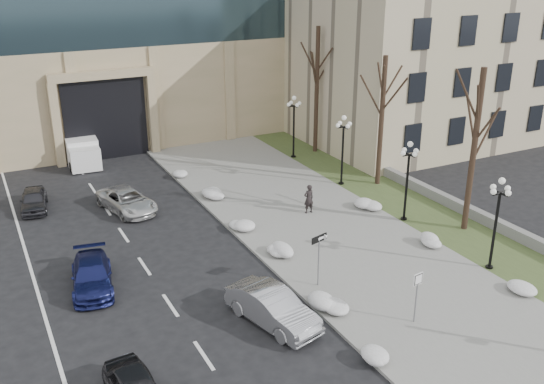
{
  "coord_description": "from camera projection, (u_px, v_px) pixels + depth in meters",
  "views": [
    {
      "loc": [
        -13.0,
        -12.27,
        14.24
      ],
      "look_at": [
        -0.43,
        12.09,
        3.5
      ],
      "focal_mm": 40.0,
      "sensor_mm": 36.0,
      "label": 1
    }
  ],
  "objects": [
    {
      "name": "snow_clump_c",
      "position": [
        325.0,
        306.0,
        25.8
      ],
      "size": [
        1.1,
        1.6,
        0.36
      ],
      "primitive_type": "ellipsoid",
      "color": "white",
      "rests_on": "sidewalk"
    },
    {
      "name": "car_b",
      "position": [
        272.0,
        307.0,
        24.87
      ],
      "size": [
        2.69,
        4.79,
        1.49
      ],
      "primitive_type": "imported",
      "rotation": [
        0.0,
        0.0,
        0.26
      ],
      "color": "#9EA0A5",
      "rests_on": "ground"
    },
    {
      "name": "lamppost_c",
      "position": [
        343.0,
        141.0,
        39.04
      ],
      "size": [
        1.18,
        1.18,
        4.76
      ],
      "color": "black",
      "rests_on": "ground"
    },
    {
      "name": "snow_clump_j",
      "position": [
        369.0,
        203.0,
        36.47
      ],
      "size": [
        1.1,
        1.6,
        0.36
      ],
      "primitive_type": "ellipsoid",
      "color": "white",
      "rests_on": "sidewalk"
    },
    {
      "name": "snow_clump_h",
      "position": [
        526.0,
        294.0,
        26.73
      ],
      "size": [
        1.1,
        1.6,
        0.36
      ],
      "primitive_type": "ellipsoid",
      "color": "white",
      "rests_on": "sidewalk"
    },
    {
      "name": "keep_sign",
      "position": [
        417.0,
        287.0,
        24.43
      ],
      "size": [
        0.51,
        0.12,
        2.37
      ],
      "rotation": [
        0.0,
        0.0,
        0.15
      ],
      "color": "slate",
      "rests_on": "ground"
    },
    {
      "name": "snow_clump_b",
      "position": [
        376.0,
        351.0,
        22.84
      ],
      "size": [
        1.1,
        1.6,
        0.36
      ],
      "primitive_type": "ellipsoid",
      "color": "white",
      "rests_on": "sidewalk"
    },
    {
      "name": "tree_far",
      "position": [
        317.0,
        73.0,
        44.65
      ],
      "size": [
        3.2,
        3.2,
        9.5
      ],
      "color": "black",
      "rests_on": "ground"
    },
    {
      "name": "car_e",
      "position": [
        34.0,
        200.0,
        36.13
      ],
      "size": [
        1.99,
        3.81,
        1.24
      ],
      "primitive_type": "imported",
      "rotation": [
        0.0,
        0.0,
        -0.15
      ],
      "color": "#2F2F35",
      "rests_on": "ground"
    },
    {
      "name": "one_way_sign",
      "position": [
        322.0,
        244.0,
        27.13
      ],
      "size": [
        0.99,
        0.37,
        2.64
      ],
      "rotation": [
        0.0,
        0.0,
        0.27
      ],
      "color": "slate",
      "rests_on": "ground"
    },
    {
      "name": "snow_clump_d",
      "position": [
        274.0,
        251.0,
        30.58
      ],
      "size": [
        1.1,
        1.6,
        0.36
      ],
      "primitive_type": "ellipsoid",
      "color": "white",
      "rests_on": "sidewalk"
    },
    {
      "name": "tree_near",
      "position": [
        477.0,
        128.0,
        31.53
      ],
      "size": [
        3.2,
        3.2,
        9.0
      ],
      "color": "black",
      "rests_on": "ground"
    },
    {
      "name": "curb",
      "position": [
        246.0,
        242.0,
        32.03
      ],
      "size": [
        0.3,
        40.0,
        0.14
      ],
      "primitive_type": "cube",
      "color": "gray",
      "rests_on": "ground"
    },
    {
      "name": "sidewalk",
      "position": [
        319.0,
        226.0,
        33.95
      ],
      "size": [
        9.0,
        40.0,
        0.12
      ],
      "primitive_type": "cube",
      "color": "gray",
      "rests_on": "ground"
    },
    {
      "name": "stone_wall",
      "position": [
        415.0,
        186.0,
        39.13
      ],
      "size": [
        0.5,
        30.0,
        0.7
      ],
      "primitive_type": "cube",
      "color": "slate",
      "rests_on": "ground"
    },
    {
      "name": "snow_clump_f",
      "position": [
        211.0,
        196.0,
        37.63
      ],
      "size": [
        1.1,
        1.6,
        0.36
      ],
      "primitive_type": "ellipsoid",
      "color": "white",
      "rests_on": "sidewalk"
    },
    {
      "name": "tree_mid",
      "position": [
        383.0,
        103.0,
        38.26
      ],
      "size": [
        3.2,
        3.2,
        8.5
      ],
      "color": "black",
      "rests_on": "ground"
    },
    {
      "name": "box_truck",
      "position": [
        81.0,
        149.0,
        44.58
      ],
      "size": [
        2.55,
        6.29,
        1.96
      ],
      "rotation": [
        0.0,
        0.0,
        -0.07
      ],
      "color": "white",
      "rests_on": "ground"
    },
    {
      "name": "snow_clump_i",
      "position": [
        426.0,
        240.0,
        31.73
      ],
      "size": [
        1.1,
        1.6,
        0.36
      ],
      "primitive_type": "ellipsoid",
      "color": "white",
      "rests_on": "sidewalk"
    },
    {
      "name": "snow_clump_g",
      "position": [
        179.0,
        175.0,
        41.22
      ],
      "size": [
        1.1,
        1.6,
        0.36
      ],
      "primitive_type": "ellipsoid",
      "color": "white",
      "rests_on": "sidewalk"
    },
    {
      "name": "car_c",
      "position": [
        92.0,
        275.0,
        27.57
      ],
      "size": [
        2.51,
        4.62,
        1.27
      ],
      "primitive_type": "imported",
      "rotation": [
        0.0,
        0.0,
        -0.17
      ],
      "color": "navy",
      "rests_on": "ground"
    },
    {
      "name": "lamppost_a",
      "position": [
        497.0,
        211.0,
        28.28
      ],
      "size": [
        1.18,
        1.18,
        4.76
      ],
      "color": "black",
      "rests_on": "ground"
    },
    {
      "name": "grass_strip",
      "position": [
        410.0,
        206.0,
        36.73
      ],
      "size": [
        4.0,
        40.0,
        0.1
      ],
      "primitive_type": "cube",
      "color": "#3D4C26",
      "rests_on": "ground"
    },
    {
      "name": "car_d",
      "position": [
        127.0,
        201.0,
        35.94
      ],
      "size": [
        3.15,
        5.0,
        1.29
      ],
      "primitive_type": "imported",
      "rotation": [
        0.0,
        0.0,
        0.23
      ],
      "color": "silver",
      "rests_on": "ground"
    },
    {
      "name": "lamppost_d",
      "position": [
        294.0,
        118.0,
        44.42
      ],
      "size": [
        1.18,
        1.18,
        4.76
      ],
      "color": "black",
      "rests_on": "ground"
    },
    {
      "name": "snow_clump_e",
      "position": [
        238.0,
        227.0,
        33.31
      ],
      "size": [
        1.1,
        1.6,
        0.36
      ],
      "primitive_type": "ellipsoid",
      "color": "white",
      "rests_on": "sidewalk"
    },
    {
      "name": "pedestrian",
      "position": [
        309.0,
        199.0,
        35.29
      ],
      "size": [
        0.64,
        0.43,
        1.74
      ],
      "primitive_type": "imported",
      "rotation": [
        0.0,
        0.0,
        3.16
      ],
      "color": "black",
      "rests_on": "sidewalk"
    },
    {
      "name": "classical_building",
      "position": [
        421.0,
        59.0,
        51.25
      ],
      "size": [
        22.0,
        18.12,
        12.0
      ],
      "color": "tan",
      "rests_on": "ground"
    },
    {
      "name": "lamppost_b",
      "position": [
        408.0,
        170.0,
        33.66
      ],
      "size": [
        1.18,
        1.18,
        4.76
      ],
      "color": "black",
      "rests_on": "ground"
    }
  ]
}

